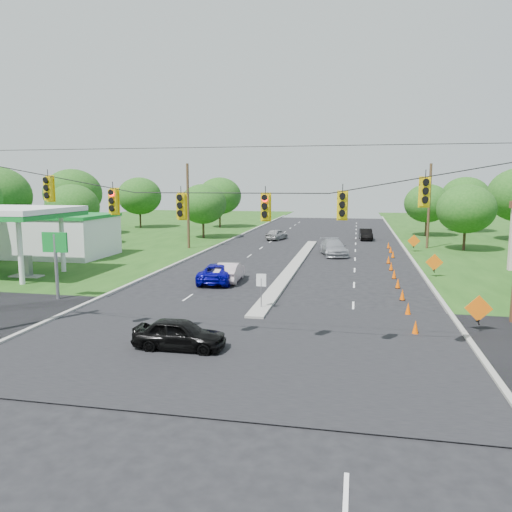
% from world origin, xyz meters
% --- Properties ---
extents(ground, '(160.00, 160.00, 0.00)m').
position_xyz_m(ground, '(0.00, 0.00, 0.00)').
color(ground, black).
rests_on(ground, ground).
extents(cross_street, '(160.00, 14.00, 0.02)m').
position_xyz_m(cross_street, '(0.00, 0.00, 0.00)').
color(cross_street, black).
rests_on(cross_street, ground).
extents(curb_left, '(0.25, 110.00, 0.16)m').
position_xyz_m(curb_left, '(-10.10, 30.00, 0.00)').
color(curb_left, gray).
rests_on(curb_left, ground).
extents(curb_right, '(0.25, 110.00, 0.16)m').
position_xyz_m(curb_right, '(10.10, 30.00, 0.00)').
color(curb_right, gray).
rests_on(curb_right, ground).
extents(median, '(1.00, 34.00, 0.18)m').
position_xyz_m(median, '(0.00, 21.00, 0.00)').
color(median, gray).
rests_on(median, ground).
extents(median_sign, '(0.55, 0.06, 2.05)m').
position_xyz_m(median_sign, '(0.00, 6.00, 1.46)').
color(median_sign, gray).
rests_on(median_sign, ground).
extents(signal_span, '(25.60, 0.32, 9.00)m').
position_xyz_m(signal_span, '(-0.05, -1.00, 4.97)').
color(signal_span, '#422D1C').
rests_on(signal_span, ground).
extents(utility_pole_far_left, '(0.28, 0.28, 9.00)m').
position_xyz_m(utility_pole_far_left, '(-12.50, 30.00, 4.50)').
color(utility_pole_far_left, '#422D1C').
rests_on(utility_pole_far_left, ground).
extents(utility_pole_far_right, '(0.28, 0.28, 9.00)m').
position_xyz_m(utility_pole_far_right, '(12.50, 35.00, 4.50)').
color(utility_pole_far_right, '#422D1C').
rests_on(utility_pole_far_right, ground).
extents(gas_station, '(18.40, 19.70, 5.20)m').
position_xyz_m(gas_station, '(-23.64, 20.24, 2.58)').
color(gas_station, white).
rests_on(gas_station, ground).
extents(cone_0, '(0.32, 0.32, 0.70)m').
position_xyz_m(cone_0, '(7.88, 3.00, 0.35)').
color(cone_0, '#FF5700').
rests_on(cone_0, ground).
extents(cone_1, '(0.32, 0.32, 0.70)m').
position_xyz_m(cone_1, '(7.88, 6.50, 0.35)').
color(cone_1, '#FF5700').
rests_on(cone_1, ground).
extents(cone_2, '(0.32, 0.32, 0.70)m').
position_xyz_m(cone_2, '(7.88, 10.00, 0.35)').
color(cone_2, '#FF5700').
rests_on(cone_2, ground).
extents(cone_3, '(0.32, 0.32, 0.70)m').
position_xyz_m(cone_3, '(7.88, 13.50, 0.35)').
color(cone_3, '#FF5700').
rests_on(cone_3, ground).
extents(cone_4, '(0.32, 0.32, 0.70)m').
position_xyz_m(cone_4, '(7.88, 17.00, 0.35)').
color(cone_4, '#FF5700').
rests_on(cone_4, ground).
extents(cone_5, '(0.32, 0.32, 0.70)m').
position_xyz_m(cone_5, '(7.88, 20.50, 0.35)').
color(cone_5, '#FF5700').
rests_on(cone_5, ground).
extents(cone_6, '(0.32, 0.32, 0.70)m').
position_xyz_m(cone_6, '(7.88, 24.00, 0.35)').
color(cone_6, '#FF5700').
rests_on(cone_6, ground).
extents(cone_7, '(0.32, 0.32, 0.70)m').
position_xyz_m(cone_7, '(8.48, 27.50, 0.35)').
color(cone_7, '#FF5700').
rests_on(cone_7, ground).
extents(cone_8, '(0.32, 0.32, 0.70)m').
position_xyz_m(cone_8, '(8.48, 31.00, 0.35)').
color(cone_8, '#FF5700').
rests_on(cone_8, ground).
extents(cone_9, '(0.32, 0.32, 0.70)m').
position_xyz_m(cone_9, '(8.48, 34.50, 0.35)').
color(cone_9, '#FF5700').
rests_on(cone_9, ground).
extents(work_sign_0, '(1.27, 0.58, 1.37)m').
position_xyz_m(work_sign_0, '(10.80, 4.00, 1.09)').
color(work_sign_0, black).
rests_on(work_sign_0, ground).
extents(work_sign_1, '(1.27, 0.58, 1.37)m').
position_xyz_m(work_sign_1, '(10.80, 18.00, 1.09)').
color(work_sign_1, black).
rests_on(work_sign_1, ground).
extents(work_sign_2, '(1.27, 0.58, 1.37)m').
position_xyz_m(work_sign_2, '(10.80, 32.00, 1.09)').
color(work_sign_2, black).
rests_on(work_sign_2, ground).
extents(tree_2, '(5.88, 5.88, 6.86)m').
position_xyz_m(tree_2, '(-26.00, 30.00, 4.34)').
color(tree_2, black).
rests_on(tree_2, ground).
extents(tree_3, '(7.56, 7.56, 8.82)m').
position_xyz_m(tree_3, '(-32.00, 40.00, 5.58)').
color(tree_3, black).
rests_on(tree_3, ground).
extents(tree_4, '(6.72, 6.72, 7.84)m').
position_xyz_m(tree_4, '(-28.00, 52.00, 4.96)').
color(tree_4, black).
rests_on(tree_4, ground).
extents(tree_5, '(5.88, 5.88, 6.86)m').
position_xyz_m(tree_5, '(-14.00, 40.00, 4.34)').
color(tree_5, black).
rests_on(tree_5, ground).
extents(tree_6, '(6.72, 6.72, 7.84)m').
position_xyz_m(tree_6, '(-16.00, 55.00, 4.96)').
color(tree_6, black).
rests_on(tree_6, ground).
extents(tree_9, '(5.88, 5.88, 6.86)m').
position_xyz_m(tree_9, '(16.00, 34.00, 4.34)').
color(tree_9, black).
rests_on(tree_9, ground).
extents(tree_11, '(6.72, 6.72, 7.84)m').
position_xyz_m(tree_11, '(20.00, 55.00, 4.96)').
color(tree_11, black).
rests_on(tree_11, ground).
extents(tree_12, '(5.88, 5.88, 6.86)m').
position_xyz_m(tree_12, '(14.00, 48.00, 4.34)').
color(tree_12, black).
rests_on(tree_12, ground).
extents(black_sedan, '(3.94, 1.59, 1.34)m').
position_xyz_m(black_sedan, '(-2.15, -1.14, 0.67)').
color(black_sedan, black).
rests_on(black_sedan, ground).
extents(white_sedan, '(1.69, 4.30, 1.40)m').
position_xyz_m(white_sedan, '(-3.74, 13.55, 0.70)').
color(white_sedan, beige).
rests_on(white_sedan, ground).
extents(blue_pickup, '(2.58, 5.06, 1.37)m').
position_xyz_m(blue_pickup, '(-4.45, 13.07, 0.68)').
color(blue_pickup, '#06028D').
rests_on(blue_pickup, ground).
extents(silver_car_far, '(3.29, 5.68, 1.55)m').
position_xyz_m(silver_car_far, '(2.92, 28.03, 0.77)').
color(silver_car_far, gray).
rests_on(silver_car_far, ground).
extents(silver_car_oncoming, '(2.60, 4.22, 1.34)m').
position_xyz_m(silver_car_oncoming, '(-4.60, 40.13, 0.67)').
color(silver_car_oncoming, gray).
rests_on(silver_car_oncoming, ground).
extents(dark_car_receding, '(1.74, 4.27, 1.38)m').
position_xyz_m(dark_car_receding, '(6.19, 42.29, 0.69)').
color(dark_car_receding, black).
rests_on(dark_car_receding, ground).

